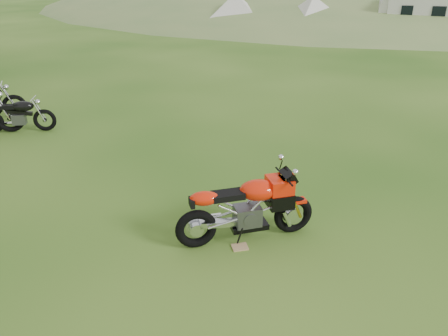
{
  "coord_description": "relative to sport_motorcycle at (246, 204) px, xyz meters",
  "views": [
    {
      "loc": [
        -0.57,
        -5.77,
        3.64
      ],
      "look_at": [
        0.19,
        0.4,
        0.72
      ],
      "focal_mm": 35.0,
      "sensor_mm": 36.0,
      "label": 1
    }
  ],
  "objects": [
    {
      "name": "caravan",
      "position": [
        12.57,
        17.9,
        0.47
      ],
      "size": [
        4.93,
        3.58,
        2.11
      ],
      "primitive_type": null,
      "rotation": [
        0.0,
        0.0,
        -0.39
      ],
      "color": "silver",
      "rests_on": "ground"
    },
    {
      "name": "tent_mid",
      "position": [
        3.05,
        21.72,
        0.57
      ],
      "size": [
        3.19,
        3.19,
        2.3
      ],
      "primitive_type": null,
      "rotation": [
        0.0,
        0.0,
        -0.23
      ],
      "color": "beige",
      "rests_on": "ground"
    },
    {
      "name": "ground",
      "position": [
        -0.39,
        0.52,
        -0.58
      ],
      "size": [
        120.0,
        120.0,
        0.0
      ],
      "primitive_type": "plane",
      "color": "#1E4E10",
      "rests_on": "ground"
    },
    {
      "name": "sport_motorcycle",
      "position": [
        0.0,
        0.0,
        0.0
      ],
      "size": [
        1.99,
        0.76,
        1.17
      ],
      "primitive_type": null,
      "rotation": [
        0.0,
        0.0,
        0.14
      ],
      "color": "red",
      "rests_on": "ground"
    },
    {
      "name": "vintage_moto_b",
      "position": [
        -4.58,
        5.06,
        -0.15
      ],
      "size": [
        1.66,
        0.38,
        0.87
      ],
      "primitive_type": null,
      "rotation": [
        0.0,
        0.0,
        0.0
      ],
      "color": "black",
      "rests_on": "ground"
    },
    {
      "name": "tent_right",
      "position": [
        7.2,
        19.93,
        0.54
      ],
      "size": [
        3.06,
        3.06,
        2.24
      ],
      "primitive_type": null,
      "rotation": [
        0.0,
        0.0,
        0.2
      ],
      "color": "silver",
      "rests_on": "ground"
    },
    {
      "name": "plywood_board",
      "position": [
        -0.12,
        -0.21,
        -0.57
      ],
      "size": [
        0.24,
        0.2,
        0.02
      ],
      "primitive_type": "cube",
      "rotation": [
        0.0,
        0.0,
        0.1
      ],
      "color": "tan",
      "rests_on": "ground"
    },
    {
      "name": "hedgerow",
      "position": [
        23.61,
        40.52,
        -0.58
      ],
      "size": [
        36.0,
        1.2,
        8.6
      ],
      "primitive_type": null,
      "color": "black",
      "rests_on": "ground"
    },
    {
      "name": "hillside",
      "position": [
        23.61,
        40.52,
        -0.58
      ],
      "size": [
        80.0,
        64.0,
        8.0
      ],
      "primitive_type": "ellipsoid",
      "color": "#628543",
      "rests_on": "ground"
    }
  ]
}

